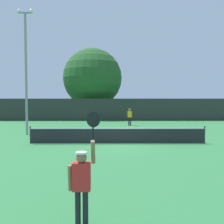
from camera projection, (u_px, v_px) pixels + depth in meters
ground_plane at (118, 144)px, 15.97m from camera, size 120.00×120.00×0.00m
tennis_net at (118, 135)px, 15.95m from camera, size 10.69×0.08×1.07m
perimeter_fence at (114, 110)px, 32.62m from camera, size 36.25×0.12×2.74m
player_serving at (82, 178)px, 5.53m from camera, size 0.67×0.39×2.47m
player_receiving at (130, 115)px, 26.59m from camera, size 0.57×0.25×1.70m
tennis_ball at (133, 141)px, 16.62m from camera, size 0.07×0.07×0.07m
light_pole at (26, 65)px, 19.63m from camera, size 1.18×0.28×9.37m
large_tree at (92, 78)px, 36.59m from camera, size 8.18×8.18×9.71m
parked_car_near at (96, 112)px, 38.31m from camera, size 2.39×4.40×1.69m
parked_car_mid at (182, 112)px, 39.26m from camera, size 2.50×4.43×1.69m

